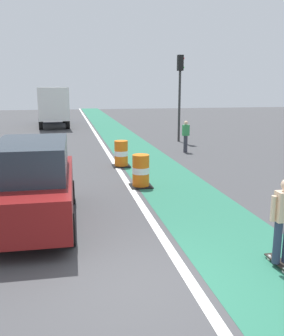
{
  "coord_description": "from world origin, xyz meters",
  "views": [
    {
      "loc": [
        -1.08,
        -5.65,
        3.29
      ],
      "look_at": [
        0.9,
        4.05,
        1.1
      ],
      "focal_mm": 39.42,
      "sensor_mm": 36.0,
      "label": 1
    }
  ],
  "objects_px": {
    "parked_suv_nearest": "(33,183)",
    "traffic_barrel_front": "(141,171)",
    "delivery_truck_down_block": "(53,104)",
    "pedestrian_crossing": "(186,136)",
    "traffic_barrel_mid": "(121,154)",
    "traffic_light_corner": "(180,83)",
    "skateboarder_on_lane": "(284,220)"
  },
  "relations": [
    {
      "from": "skateboarder_on_lane",
      "to": "traffic_light_corner",
      "type": "bearing_deg",
      "value": 79.7
    },
    {
      "from": "skateboarder_on_lane",
      "to": "parked_suv_nearest",
      "type": "distance_m",
      "value": 5.65
    },
    {
      "from": "parked_suv_nearest",
      "to": "traffic_barrel_mid",
      "type": "relative_size",
      "value": 4.25
    },
    {
      "from": "traffic_barrel_mid",
      "to": "delivery_truck_down_block",
      "type": "bearing_deg",
      "value": 100.84
    },
    {
      "from": "delivery_truck_down_block",
      "to": "pedestrian_crossing",
      "type": "height_order",
      "value": "delivery_truck_down_block"
    },
    {
      "from": "traffic_barrel_front",
      "to": "pedestrian_crossing",
      "type": "relative_size",
      "value": 0.68
    },
    {
      "from": "traffic_barrel_mid",
      "to": "traffic_light_corner",
      "type": "bearing_deg",
      "value": 55.14
    },
    {
      "from": "parked_suv_nearest",
      "to": "traffic_barrel_front",
      "type": "xyz_separation_m",
      "value": [
        3.2,
        2.84,
        -0.5
      ]
    },
    {
      "from": "delivery_truck_down_block",
      "to": "pedestrian_crossing",
      "type": "distance_m",
      "value": 15.97
    },
    {
      "from": "delivery_truck_down_block",
      "to": "traffic_light_corner",
      "type": "distance_m",
      "value": 13.23
    },
    {
      "from": "parked_suv_nearest",
      "to": "delivery_truck_down_block",
      "type": "relative_size",
      "value": 0.6
    },
    {
      "from": "traffic_barrel_front",
      "to": "delivery_truck_down_block",
      "type": "height_order",
      "value": "delivery_truck_down_block"
    },
    {
      "from": "parked_suv_nearest",
      "to": "traffic_barrel_front",
      "type": "distance_m",
      "value": 4.31
    },
    {
      "from": "traffic_light_corner",
      "to": "pedestrian_crossing",
      "type": "height_order",
      "value": "traffic_light_corner"
    },
    {
      "from": "traffic_barrel_front",
      "to": "traffic_barrel_mid",
      "type": "xyz_separation_m",
      "value": [
        -0.17,
        3.32,
        0.0
      ]
    },
    {
      "from": "skateboarder_on_lane",
      "to": "delivery_truck_down_block",
      "type": "distance_m",
      "value": 26.88
    },
    {
      "from": "parked_suv_nearest",
      "to": "delivery_truck_down_block",
      "type": "height_order",
      "value": "delivery_truck_down_block"
    },
    {
      "from": "traffic_barrel_front",
      "to": "traffic_barrel_mid",
      "type": "distance_m",
      "value": 3.32
    },
    {
      "from": "delivery_truck_down_block",
      "to": "pedestrian_crossing",
      "type": "xyz_separation_m",
      "value": [
        6.97,
        -14.33,
        -0.98
      ]
    },
    {
      "from": "skateboarder_on_lane",
      "to": "parked_suv_nearest",
      "type": "height_order",
      "value": "parked_suv_nearest"
    },
    {
      "from": "pedestrian_crossing",
      "to": "delivery_truck_down_block",
      "type": "bearing_deg",
      "value": 115.95
    },
    {
      "from": "skateboarder_on_lane",
      "to": "parked_suv_nearest",
      "type": "relative_size",
      "value": 0.36
    },
    {
      "from": "traffic_barrel_front",
      "to": "traffic_light_corner",
      "type": "bearing_deg",
      "value": 66.13
    },
    {
      "from": "parked_suv_nearest",
      "to": "pedestrian_crossing",
      "type": "distance_m",
      "value": 11.15
    },
    {
      "from": "skateboarder_on_lane",
      "to": "traffic_barrel_front",
      "type": "xyz_separation_m",
      "value": [
        -1.46,
        6.04,
        -0.38
      ]
    },
    {
      "from": "skateboarder_on_lane",
      "to": "traffic_barrel_front",
      "type": "relative_size",
      "value": 1.55
    },
    {
      "from": "parked_suv_nearest",
      "to": "traffic_barrel_front",
      "type": "height_order",
      "value": "parked_suv_nearest"
    },
    {
      "from": "skateboarder_on_lane",
      "to": "traffic_barrel_mid",
      "type": "distance_m",
      "value": 9.5
    },
    {
      "from": "traffic_barrel_mid",
      "to": "skateboarder_on_lane",
      "type": "bearing_deg",
      "value": -80.11
    },
    {
      "from": "skateboarder_on_lane",
      "to": "traffic_barrel_front",
      "type": "bearing_deg",
      "value": 103.57
    },
    {
      "from": "delivery_truck_down_block",
      "to": "traffic_light_corner",
      "type": "height_order",
      "value": "traffic_light_corner"
    },
    {
      "from": "traffic_barrel_front",
      "to": "traffic_barrel_mid",
      "type": "bearing_deg",
      "value": 93.02
    }
  ]
}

